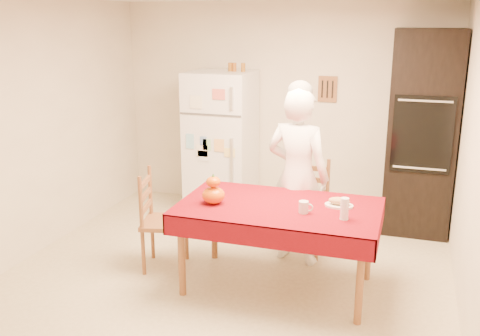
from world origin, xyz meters
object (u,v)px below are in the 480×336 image
at_px(refrigerator, 221,143).
at_px(pumpkin_lower, 213,195).
at_px(oven_cabinet, 422,134).
at_px(dining_table, 279,213).
at_px(seated_woman, 297,177).
at_px(bread_plate, 339,205).
at_px(chair_left, 158,216).
at_px(wine_glass, 345,209).
at_px(chair_far, 307,202).
at_px(coffee_mug, 304,207).

bearing_deg(refrigerator, pumpkin_lower, -72.02).
xyz_separation_m(oven_cabinet, dining_table, (-1.13, -1.78, -0.41)).
bearing_deg(oven_cabinet, seated_woman, -133.25).
bearing_deg(pumpkin_lower, bread_plate, 13.68).
xyz_separation_m(refrigerator, oven_cabinet, (2.28, 0.05, 0.25)).
relative_size(chair_left, pumpkin_lower, 4.83).
bearing_deg(refrigerator, wine_glass, -47.71).
height_order(refrigerator, bread_plate, refrigerator).
distance_m(chair_far, coffee_mug, 1.05).
height_order(chair_far, seated_woman, seated_woman).
xyz_separation_m(seated_woman, wine_glass, (0.54, -0.76, 0.00)).
distance_m(oven_cabinet, bread_plate, 1.80).
relative_size(chair_far, bread_plate, 3.96).
bearing_deg(chair_left, seated_woman, -78.38).
xyz_separation_m(chair_left, pumpkin_lower, (0.63, -0.17, 0.33)).
bearing_deg(bread_plate, coffee_mug, -136.17).
height_order(oven_cabinet, dining_table, oven_cabinet).
bearing_deg(oven_cabinet, chair_left, -143.01).
height_order(dining_table, bread_plate, bread_plate).
relative_size(chair_left, bread_plate, 3.96).
xyz_separation_m(coffee_mug, bread_plate, (0.26, 0.25, -0.04)).
xyz_separation_m(dining_table, pumpkin_lower, (-0.55, -0.12, 0.14)).
xyz_separation_m(chair_far, seated_woman, (-0.05, -0.27, 0.34)).
bearing_deg(chair_far, bread_plate, -55.66).
bearing_deg(chair_far, wine_glass, -59.14).
distance_m(chair_far, wine_glass, 1.19).
bearing_deg(wine_glass, dining_table, 164.59).
distance_m(coffee_mug, pumpkin_lower, 0.78).
distance_m(seated_woman, wine_glass, 0.94).
bearing_deg(coffee_mug, seated_woman, 105.90).
xyz_separation_m(pumpkin_lower, bread_plate, (1.04, 0.25, -0.06)).
xyz_separation_m(dining_table, chair_far, (0.08, 0.87, -0.18)).
relative_size(refrigerator, pumpkin_lower, 8.64).
relative_size(coffee_mug, wine_glass, 0.57).
distance_m(refrigerator, coffee_mug, 2.31).
distance_m(oven_cabinet, chair_far, 1.51).
xyz_separation_m(refrigerator, coffee_mug, (1.38, -1.85, -0.04)).
relative_size(wine_glass, bread_plate, 0.73).
bearing_deg(seated_woman, chair_left, 36.15).
distance_m(refrigerator, chair_far, 1.54).
bearing_deg(bread_plate, refrigerator, 135.64).
relative_size(oven_cabinet, dining_table, 1.29).
distance_m(refrigerator, bread_plate, 2.29).
height_order(seated_woman, pumpkin_lower, seated_woman).
bearing_deg(bread_plate, oven_cabinet, 68.77).
xyz_separation_m(seated_woman, coffee_mug, (0.21, -0.72, -0.04)).
relative_size(refrigerator, bread_plate, 7.08).
bearing_deg(wine_glass, oven_cabinet, 73.82).
bearing_deg(oven_cabinet, chair_far, -139.28).
xyz_separation_m(dining_table, seated_woman, (0.03, 0.61, 0.16)).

